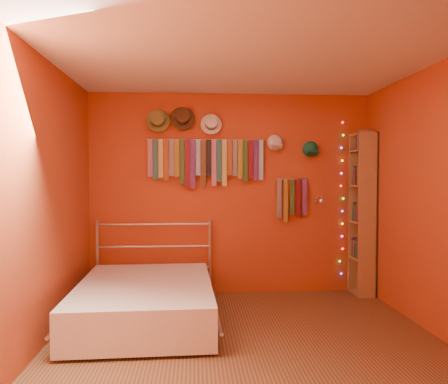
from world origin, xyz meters
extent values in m
plane|color=#52311C|center=(0.00, 0.00, 0.00)|extent=(3.50, 3.50, 0.00)
cube|color=#AC311B|center=(0.00, 1.75, 1.25)|extent=(3.50, 0.02, 2.50)
cube|color=#AC311B|center=(1.75, 0.00, 1.25)|extent=(0.02, 3.50, 2.50)
cube|color=#AC311B|center=(-1.75, 0.00, 1.25)|extent=(0.02, 3.50, 2.50)
cube|color=white|center=(0.00, 0.00, 2.50)|extent=(3.50, 3.50, 0.02)
cylinder|color=silver|center=(-0.31, 1.70, 1.92)|extent=(1.45, 0.01, 0.01)
cube|color=#AA557D|center=(-1.00, 1.69, 1.69)|extent=(0.06, 0.01, 0.46)
cube|color=#195359|center=(-0.93, 1.68, 1.67)|extent=(0.06, 0.01, 0.49)
cube|color=tan|center=(-0.86, 1.68, 1.69)|extent=(0.06, 0.01, 0.47)
cube|color=brown|center=(-0.80, 1.69, 1.67)|extent=(0.06, 0.01, 0.51)
cube|color=navy|center=(-0.73, 1.68, 1.70)|extent=(0.06, 0.01, 0.45)
cube|color=olive|center=(-0.67, 1.68, 1.69)|extent=(0.06, 0.01, 0.46)
cube|color=#2D4F1F|center=(-0.60, 1.69, 1.65)|extent=(0.06, 0.01, 0.55)
cube|color=maroon|center=(-0.54, 1.68, 1.62)|extent=(0.06, 0.01, 0.59)
cube|color=#45175F|center=(-0.47, 1.68, 1.62)|extent=(0.06, 0.01, 0.60)
cube|color=#6996BB|center=(-0.41, 1.69, 1.70)|extent=(0.06, 0.01, 0.44)
cube|color=#4F371A|center=(-0.34, 1.68, 1.62)|extent=(0.06, 0.01, 0.59)
cube|color=black|center=(-0.28, 1.68, 1.69)|extent=(0.06, 0.01, 0.45)
cube|color=#A95483|center=(-0.21, 1.69, 1.64)|extent=(0.06, 0.01, 0.57)
cube|color=#195A54|center=(-0.15, 1.68, 1.66)|extent=(0.06, 0.01, 0.52)
cube|color=#C4B74E|center=(-0.08, 1.68, 1.63)|extent=(0.06, 0.01, 0.57)
cube|color=brown|center=(-0.02, 1.69, 1.70)|extent=(0.06, 0.01, 0.44)
cube|color=navy|center=(0.05, 1.68, 1.70)|extent=(0.06, 0.01, 0.45)
cube|color=olive|center=(0.11, 1.68, 1.68)|extent=(0.06, 0.01, 0.48)
cube|color=#29451B|center=(0.18, 1.69, 1.66)|extent=(0.06, 0.01, 0.53)
cube|color=#620E0F|center=(0.24, 1.68, 1.68)|extent=(0.06, 0.01, 0.47)
cube|color=#42175C|center=(0.31, 1.68, 1.67)|extent=(0.06, 0.01, 0.50)
cube|color=#7CAADC|center=(0.37, 1.69, 1.67)|extent=(0.06, 0.01, 0.50)
cylinder|color=silver|center=(0.77, 1.70, 1.43)|extent=(0.40, 0.01, 0.01)
cube|color=navy|center=(0.61, 1.69, 1.19)|extent=(0.06, 0.01, 0.49)
cube|color=brown|center=(0.69, 1.68, 1.16)|extent=(0.06, 0.01, 0.54)
cube|color=#2E5221|center=(0.77, 1.68, 1.21)|extent=(0.06, 0.01, 0.45)
cube|color=#600F0E|center=(0.85, 1.69, 1.19)|extent=(0.06, 0.01, 0.48)
cube|color=#4A1B6E|center=(0.93, 1.68, 1.21)|extent=(0.06, 0.01, 0.45)
cylinder|color=olive|center=(-0.90, 1.69, 2.15)|extent=(0.29, 0.07, 0.29)
cylinder|color=olive|center=(-0.90, 1.64, 2.16)|extent=(0.17, 0.14, 0.19)
cylinder|color=#332314|center=(-0.90, 1.66, 2.15)|extent=(0.18, 0.06, 0.18)
cylinder|color=#442C18|center=(-0.60, 1.69, 2.18)|extent=(0.29, 0.07, 0.29)
cylinder|color=#442C18|center=(-0.60, 1.64, 2.19)|extent=(0.17, 0.14, 0.19)
cylinder|color=black|center=(-0.60, 1.66, 2.18)|extent=(0.18, 0.06, 0.18)
cylinder|color=white|center=(-0.25, 1.69, 2.11)|extent=(0.26, 0.06, 0.26)
cylinder|color=white|center=(-0.25, 1.65, 2.12)|extent=(0.15, 0.13, 0.17)
cylinder|color=black|center=(-0.25, 1.67, 2.12)|extent=(0.16, 0.05, 0.16)
ellipsoid|color=white|center=(0.55, 1.70, 1.89)|extent=(0.19, 0.14, 0.19)
cube|color=white|center=(0.55, 1.58, 1.83)|extent=(0.14, 0.10, 0.06)
ellipsoid|color=#166545|center=(1.00, 1.70, 1.81)|extent=(0.19, 0.14, 0.19)
cube|color=#166545|center=(1.00, 1.58, 1.75)|extent=(0.14, 0.10, 0.06)
sphere|color=#FF3333|center=(1.42, 1.71, 2.15)|extent=(0.02, 0.02, 0.02)
sphere|color=#33FF4C|center=(1.43, 1.71, 1.99)|extent=(0.02, 0.02, 0.02)
sphere|color=#4C66FF|center=(1.40, 1.71, 1.83)|extent=(0.02, 0.02, 0.02)
sphere|color=yellow|center=(1.42, 1.71, 1.67)|extent=(0.02, 0.02, 0.02)
sphere|color=#FF4CCC|center=(1.41, 1.71, 1.51)|extent=(0.02, 0.02, 0.02)
sphere|color=#FF3333|center=(1.40, 1.71, 1.35)|extent=(0.02, 0.02, 0.02)
sphere|color=#33FF4C|center=(1.43, 1.71, 1.19)|extent=(0.02, 0.02, 0.02)
sphere|color=#4C66FF|center=(1.42, 1.71, 1.03)|extent=(0.02, 0.02, 0.02)
sphere|color=yellow|center=(1.43, 1.71, 0.87)|extent=(0.02, 0.02, 0.02)
sphere|color=#FF4CCC|center=(1.42, 1.71, 0.70)|extent=(0.02, 0.02, 0.02)
sphere|color=#FF3333|center=(1.43, 1.71, 0.54)|extent=(0.02, 0.02, 0.02)
sphere|color=#33FF4C|center=(1.40, 1.71, 0.38)|extent=(0.02, 0.02, 0.02)
sphere|color=#4C66FF|center=(1.42, 1.71, 0.22)|extent=(0.02, 0.02, 0.02)
cylinder|color=silver|center=(1.08, 1.73, 1.15)|extent=(0.04, 0.03, 0.04)
cylinder|color=silver|center=(1.08, 1.60, 1.18)|extent=(0.01, 0.27, 0.09)
sphere|color=white|center=(1.08, 1.46, 1.17)|extent=(0.07, 0.07, 0.07)
cube|color=olive|center=(1.62, 1.37, 1.00)|extent=(0.24, 0.02, 2.00)
cube|color=olive|center=(1.62, 1.69, 1.00)|extent=(0.24, 0.02, 2.00)
cube|color=olive|center=(1.74, 1.53, 1.00)|extent=(0.02, 0.34, 2.00)
cube|color=olive|center=(1.62, 1.53, 0.02)|extent=(0.24, 0.32, 0.02)
cube|color=olive|center=(1.62, 1.53, 0.45)|extent=(0.24, 0.32, 0.02)
cube|color=olive|center=(1.62, 1.53, 0.90)|extent=(0.24, 0.32, 0.02)
cube|color=olive|center=(1.62, 1.53, 1.35)|extent=(0.24, 0.32, 0.02)
cube|color=olive|center=(1.62, 1.53, 1.78)|extent=(0.24, 0.32, 0.02)
cube|color=olive|center=(1.62, 1.53, 1.98)|extent=(0.24, 0.32, 0.02)
cylinder|color=silver|center=(-1.64, 1.65, 0.47)|extent=(0.04, 0.04, 0.93)
cylinder|color=silver|center=(-0.26, 1.65, 0.47)|extent=(0.04, 0.04, 0.93)
cylinder|color=silver|center=(-0.95, 1.65, 0.34)|extent=(1.37, 0.02, 0.02)
cylinder|color=silver|center=(-0.95, 1.65, 0.61)|extent=(1.37, 0.02, 0.02)
cylinder|color=silver|center=(-0.95, 1.65, 0.88)|extent=(1.37, 0.02, 0.02)
cube|color=beige|center=(-0.95, 0.67, 0.22)|extent=(1.36, 1.90, 0.37)
cylinder|color=silver|center=(-1.64, 0.67, 0.20)|extent=(0.08, 1.86, 0.03)
cylinder|color=silver|center=(-0.26, 0.67, 0.20)|extent=(0.08, 1.86, 0.03)
camera|label=1|loc=(-0.45, -3.71, 1.46)|focal=35.00mm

